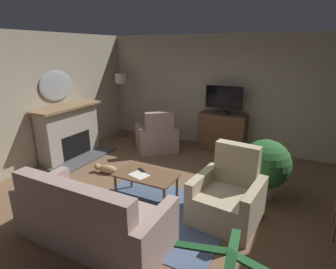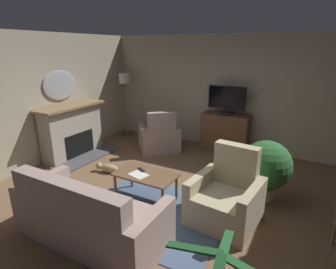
{
  "view_description": "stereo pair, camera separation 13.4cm",
  "coord_description": "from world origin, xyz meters",
  "px_view_note": "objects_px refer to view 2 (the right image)",
  "views": [
    {
      "loc": [
        1.83,
        -3.43,
        2.41
      ],
      "look_at": [
        -0.12,
        0.38,
        1.04
      ],
      "focal_mm": 28.96,
      "sensor_mm": 36.0,
      "label": 1
    },
    {
      "loc": [
        1.95,
        -3.37,
        2.41
      ],
      "look_at": [
        -0.12,
        0.38,
        1.04
      ],
      "focal_mm": 28.96,
      "sensor_mm": 36.0,
      "label": 2
    }
  ],
  "objects_px": {
    "coffee_table": "(145,177)",
    "armchair_angled_to_table": "(226,199)",
    "wall_mirror_oval": "(60,85)",
    "potted_plant_on_hearth_side": "(266,166)",
    "cat": "(108,168)",
    "tv_cabinet": "(225,134)",
    "sofa_floral": "(88,218)",
    "armchair_near_window": "(159,138)",
    "fireplace": "(73,132)",
    "tv_remote": "(141,170)",
    "television": "(227,100)",
    "floor_lamp": "(125,88)",
    "folded_newspaper": "(139,175)"
  },
  "relations": [
    {
      "from": "coffee_table",
      "to": "armchair_angled_to_table",
      "type": "height_order",
      "value": "armchair_angled_to_table"
    },
    {
      "from": "wall_mirror_oval",
      "to": "potted_plant_on_hearth_side",
      "type": "height_order",
      "value": "wall_mirror_oval"
    },
    {
      "from": "coffee_table",
      "to": "cat",
      "type": "xyz_separation_m",
      "value": [
        -1.24,
        0.49,
        -0.32
      ]
    },
    {
      "from": "potted_plant_on_hearth_side",
      "to": "tv_cabinet",
      "type": "bearing_deg",
      "value": 124.51
    },
    {
      "from": "sofa_floral",
      "to": "armchair_near_window",
      "type": "xyz_separation_m",
      "value": [
        -0.86,
        3.26,
        -0.0
      ]
    },
    {
      "from": "wall_mirror_oval",
      "to": "coffee_table",
      "type": "xyz_separation_m",
      "value": [
        2.76,
        -0.81,
        -1.22
      ]
    },
    {
      "from": "coffee_table",
      "to": "fireplace",
      "type": "bearing_deg",
      "value": 162.08
    },
    {
      "from": "tv_cabinet",
      "to": "tv_remote",
      "type": "bearing_deg",
      "value": -102.06
    },
    {
      "from": "fireplace",
      "to": "television",
      "type": "xyz_separation_m",
      "value": [
        2.96,
        1.93,
        0.71
      ]
    },
    {
      "from": "television",
      "to": "coffee_table",
      "type": "height_order",
      "value": "television"
    },
    {
      "from": "sofa_floral",
      "to": "tv_remote",
      "type": "bearing_deg",
      "value": 91.75
    },
    {
      "from": "tv_remote",
      "to": "cat",
      "type": "xyz_separation_m",
      "value": [
        -1.11,
        0.41,
        -0.38
      ]
    },
    {
      "from": "wall_mirror_oval",
      "to": "sofa_floral",
      "type": "distance_m",
      "value": 3.58
    },
    {
      "from": "fireplace",
      "to": "cat",
      "type": "distance_m",
      "value": 1.4
    },
    {
      "from": "floor_lamp",
      "to": "tv_remote",
      "type": "bearing_deg",
      "value": -48.95
    },
    {
      "from": "wall_mirror_oval",
      "to": "floor_lamp",
      "type": "relative_size",
      "value": 0.5
    },
    {
      "from": "cat",
      "to": "floor_lamp",
      "type": "height_order",
      "value": "floor_lamp"
    },
    {
      "from": "tv_cabinet",
      "to": "cat",
      "type": "xyz_separation_m",
      "value": [
        -1.69,
        -2.31,
        -0.35
      ]
    },
    {
      "from": "tv_cabinet",
      "to": "folded_newspaper",
      "type": "bearing_deg",
      "value": -100.41
    },
    {
      "from": "potted_plant_on_hearth_side",
      "to": "cat",
      "type": "distance_m",
      "value": 3.02
    },
    {
      "from": "cat",
      "to": "fireplace",
      "type": "bearing_deg",
      "value": 165.58
    },
    {
      "from": "coffee_table",
      "to": "folded_newspaper",
      "type": "distance_m",
      "value": 0.13
    },
    {
      "from": "wall_mirror_oval",
      "to": "coffee_table",
      "type": "relative_size",
      "value": 0.88
    },
    {
      "from": "coffee_table",
      "to": "armchair_near_window",
      "type": "relative_size",
      "value": 0.83
    },
    {
      "from": "folded_newspaper",
      "to": "armchair_angled_to_table",
      "type": "xyz_separation_m",
      "value": [
        1.41,
        0.16,
        -0.12
      ]
    },
    {
      "from": "wall_mirror_oval",
      "to": "sofa_floral",
      "type": "xyz_separation_m",
      "value": [
        2.66,
        -2.01,
        -1.3
      ]
    },
    {
      "from": "armchair_angled_to_table",
      "to": "wall_mirror_oval",
      "type": "bearing_deg",
      "value": 169.91
    },
    {
      "from": "tv_cabinet",
      "to": "armchair_near_window",
      "type": "bearing_deg",
      "value": -152.46
    },
    {
      "from": "armchair_near_window",
      "to": "floor_lamp",
      "type": "distance_m",
      "value": 1.89
    },
    {
      "from": "armchair_angled_to_table",
      "to": "tv_cabinet",
      "type": "bearing_deg",
      "value": 107.99
    },
    {
      "from": "television",
      "to": "potted_plant_on_hearth_side",
      "type": "height_order",
      "value": "television"
    },
    {
      "from": "television",
      "to": "folded_newspaper",
      "type": "distance_m",
      "value": 2.99
    },
    {
      "from": "folded_newspaper",
      "to": "sofa_floral",
      "type": "relative_size",
      "value": 0.15
    },
    {
      "from": "floor_lamp",
      "to": "wall_mirror_oval",
      "type": "bearing_deg",
      "value": -100.21
    },
    {
      "from": "wall_mirror_oval",
      "to": "sofa_floral",
      "type": "relative_size",
      "value": 0.44
    },
    {
      "from": "television",
      "to": "coffee_table",
      "type": "xyz_separation_m",
      "value": [
        -0.45,
        -2.74,
        -0.87
      ]
    },
    {
      "from": "wall_mirror_oval",
      "to": "tv_cabinet",
      "type": "relative_size",
      "value": 0.8
    },
    {
      "from": "television",
      "to": "cat",
      "type": "relative_size",
      "value": 1.24
    },
    {
      "from": "coffee_table",
      "to": "potted_plant_on_hearth_side",
      "type": "distance_m",
      "value": 1.97
    },
    {
      "from": "coffee_table",
      "to": "television",
      "type": "bearing_deg",
      "value": 80.72
    },
    {
      "from": "fireplace",
      "to": "coffee_table",
      "type": "xyz_separation_m",
      "value": [
        2.51,
        -0.81,
        -0.16
      ]
    },
    {
      "from": "fireplace",
      "to": "armchair_angled_to_table",
      "type": "height_order",
      "value": "fireplace"
    },
    {
      "from": "fireplace",
      "to": "wall_mirror_oval",
      "type": "relative_size",
      "value": 1.87
    },
    {
      "from": "armchair_angled_to_table",
      "to": "folded_newspaper",
      "type": "bearing_deg",
      "value": -173.35
    },
    {
      "from": "television",
      "to": "folded_newspaper",
      "type": "bearing_deg",
      "value": -100.6
    },
    {
      "from": "potted_plant_on_hearth_side",
      "to": "fireplace",
      "type": "bearing_deg",
      "value": -177.76
    },
    {
      "from": "television",
      "to": "fireplace",
      "type": "bearing_deg",
      "value": -146.85
    },
    {
      "from": "folded_newspaper",
      "to": "sofa_floral",
      "type": "height_order",
      "value": "sofa_floral"
    },
    {
      "from": "wall_mirror_oval",
      "to": "cat",
      "type": "xyz_separation_m",
      "value": [
        1.52,
        -0.33,
        -1.53
      ]
    },
    {
      "from": "wall_mirror_oval",
      "to": "coffee_table",
      "type": "height_order",
      "value": "wall_mirror_oval"
    }
  ]
}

